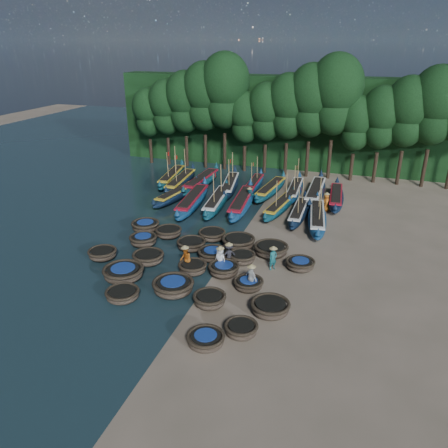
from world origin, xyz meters
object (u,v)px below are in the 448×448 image
(coracle_22, at_px, (212,235))
(long_boat_10, at_px, (181,182))
(coracle_16, at_px, (191,244))
(coracle_19, at_px, (300,264))
(coracle_5, at_px, (123,273))
(long_boat_16, at_px, (315,192))
(coracle_12, at_px, (193,268))
(long_boat_3, at_px, (192,201))
(coracle_17, at_px, (213,254))
(fisherman_1, at_px, (273,257))
(long_boat_2, at_px, (177,194))
(long_boat_15, at_px, (295,190))
(coracle_4, at_px, (241,329))
(fisherman_2, at_px, (185,259))
(coracle_23, at_px, (238,242))
(fisherman_4, at_px, (251,277))
(long_boat_14, at_px, (271,189))
(long_boat_5, at_px, (242,203))
(coracle_20, at_px, (145,226))
(long_boat_17, at_px, (336,197))
(coracle_9, at_px, (270,307))
(fisherman_5, at_px, (250,196))
(coracle_7, at_px, (173,286))
(long_boat_13, at_px, (254,185))
(coracle_8, at_px, (210,299))
(fisherman_3, at_px, (229,254))
(coracle_10, at_px, (102,254))
(coracle_11, at_px, (148,257))
(long_boat_6, at_px, (280,206))
(long_boat_12, at_px, (230,185))
(coracle_21, at_px, (169,232))
(long_boat_11, at_px, (201,182))
(fisherman_6, at_px, (326,201))
(coracle_6, at_px, (123,294))
(coracle_15, at_px, (143,240))
(coracle_3, at_px, (206,339))
(long_boat_4, at_px, (217,201))
(coracle_14, at_px, (249,284))
(long_boat_8, at_px, (317,218))
(long_boat_9, at_px, (172,177))
(coracle_24, at_px, (271,249))
(fisherman_0, at_px, (220,258))

(coracle_22, bearing_deg, long_boat_10, 123.36)
(coracle_16, height_order, coracle_19, coracle_16)
(coracle_5, relative_size, long_boat_16, 0.31)
(coracle_12, height_order, long_boat_3, long_boat_3)
(coracle_17, xyz_separation_m, fisherman_1, (4.08, -0.08, 0.47))
(long_boat_2, xyz_separation_m, long_boat_15, (10.05, 4.56, 0.01))
(coracle_4, relative_size, coracle_22, 0.94)
(coracle_4, height_order, fisherman_2, fisherman_2)
(coracle_23, bearing_deg, fisherman_4, -66.19)
(long_boat_14, xyz_separation_m, long_boat_15, (2.18, 0.51, -0.01))
(long_boat_5, bearing_deg, coracle_20, -134.58)
(long_boat_2, bearing_deg, long_boat_17, 23.62)
(coracle_9, height_order, fisherman_5, fisherman_5)
(coracle_7, bearing_deg, long_boat_13, 91.02)
(coracle_8, distance_m, long_boat_3, 15.50)
(coracle_4, height_order, fisherman_3, fisherman_3)
(coracle_10, xyz_separation_m, coracle_11, (3.19, 0.40, 0.03))
(fisherman_2, bearing_deg, long_boat_6, 133.31)
(long_boat_12, bearing_deg, coracle_21, -105.18)
(long_boat_13, bearing_deg, coracle_22, -91.34)
(long_boat_10, distance_m, long_boat_11, 2.05)
(long_boat_14, distance_m, fisherman_5, 3.48)
(coracle_23, relative_size, fisherman_6, 1.44)
(coracle_10, relative_size, coracle_16, 0.94)
(coracle_11, distance_m, long_boat_2, 12.42)
(long_boat_5, bearing_deg, coracle_6, -103.64)
(coracle_15, xyz_separation_m, long_boat_11, (-0.81, 13.79, 0.15))
(long_boat_10, height_order, fisherman_4, long_boat_10)
(coracle_3, height_order, coracle_21, coracle_21)
(coracle_8, relative_size, long_boat_4, 0.24)
(long_boat_4, bearing_deg, coracle_14, -69.09)
(coracle_19, distance_m, long_boat_16, 14.05)
(long_boat_4, height_order, long_boat_11, long_boat_4)
(fisherman_4, bearing_deg, long_boat_6, -49.18)
(fisherman_3, xyz_separation_m, fisherman_5, (-1.65, 11.41, -0.01))
(long_boat_8, xyz_separation_m, fisherman_2, (-6.95, -10.30, 0.35))
(long_boat_2, xyz_separation_m, long_boat_3, (2.11, -1.46, 0.09))
(coracle_6, xyz_separation_m, long_boat_9, (-6.54, 21.20, 0.19))
(long_boat_5, bearing_deg, long_boat_10, 146.61)
(coracle_22, relative_size, coracle_24, 0.87)
(long_boat_13, height_order, fisherman_0, long_boat_13)
(coracle_12, distance_m, long_boat_5, 11.83)
(fisherman_4, bearing_deg, long_boat_17, -64.62)
(coracle_11, xyz_separation_m, coracle_23, (4.96, 4.06, 0.03))
(coracle_7, height_order, fisherman_1, fisherman_1)
(coracle_5, distance_m, coracle_10, 3.36)
(coracle_16, relative_size, long_boat_16, 0.25)
(coracle_12, bearing_deg, coracle_8, -54.17)
(coracle_10, distance_m, long_boat_4, 12.29)
(coracle_24, bearing_deg, coracle_14, -93.71)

